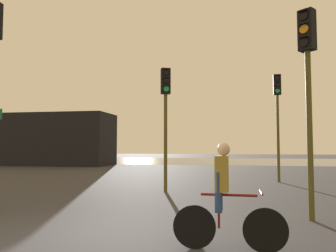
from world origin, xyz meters
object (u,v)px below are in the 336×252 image
at_px(traffic_light_near_right, 308,73).
at_px(cyclist, 224,196).
at_px(distant_building, 43,140).
at_px(traffic_light_center, 166,105).
at_px(traffic_light_far_right, 278,107).

xyz_separation_m(traffic_light_near_right, cyclist, (-1.79, -2.32, -2.33)).
distance_m(distant_building, traffic_light_near_right, 24.54).
xyz_separation_m(distant_building, traffic_light_near_right, (16.90, -17.77, 1.03)).
height_order(distant_building, cyclist, distant_building).
xyz_separation_m(distant_building, traffic_light_center, (13.08, -14.03, 0.87)).
xyz_separation_m(traffic_light_far_right, traffic_light_near_right, (-0.49, -7.55, -0.13)).
bearing_deg(cyclist, distant_building, -141.34).
bearing_deg(traffic_light_near_right, traffic_light_center, -4.54).
distance_m(distant_building, traffic_light_center, 19.20).
bearing_deg(cyclist, traffic_light_center, -159.73).
height_order(distant_building, traffic_light_center, traffic_light_center).
height_order(traffic_light_center, cyclist, traffic_light_center).
height_order(distant_building, traffic_light_near_right, traffic_light_near_right).
bearing_deg(traffic_light_near_right, distant_building, -6.62).
relative_size(traffic_light_far_right, cyclist, 2.77).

